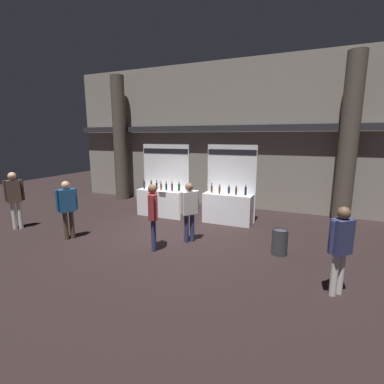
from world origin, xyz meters
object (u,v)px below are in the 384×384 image
(trash_bin, at_px, (280,242))
(visitor_1, at_px, (153,212))
(visitor_0, at_px, (341,244))
(visitor_4, at_px, (14,195))
(visitor_3, at_px, (67,205))
(visitor_2, at_px, (189,207))
(exhibitor_booth_1, at_px, (228,204))
(exhibitor_booth_0, at_px, (163,199))

(trash_bin, distance_m, visitor_1, 3.22)
(visitor_0, height_order, visitor_1, visitor_1)
(visitor_4, bearing_deg, visitor_3, -51.27)
(visitor_2, height_order, visitor_3, visitor_3)
(exhibitor_booth_1, xyz_separation_m, visitor_1, (-1.07, -3.05, 0.39))
(exhibitor_booth_1, height_order, visitor_1, exhibitor_booth_1)
(visitor_0, relative_size, visitor_4, 0.93)
(visitor_3, bearing_deg, visitor_1, -57.57)
(exhibitor_booth_1, height_order, visitor_4, exhibitor_booth_1)
(visitor_1, bearing_deg, exhibitor_booth_1, -50.56)
(visitor_4, bearing_deg, visitor_0, -52.03)
(visitor_1, xyz_separation_m, visitor_3, (-2.62, -0.26, -0.02))
(exhibitor_booth_0, distance_m, visitor_2, 2.88)
(exhibitor_booth_0, distance_m, visitor_0, 6.51)
(trash_bin, bearing_deg, exhibitor_booth_1, 133.13)
(trash_bin, xyz_separation_m, visitor_4, (-7.81, -1.25, 0.76))
(visitor_1, bearing_deg, visitor_0, -127.36)
(exhibitor_booth_0, relative_size, visitor_4, 1.44)
(exhibitor_booth_0, relative_size, visitor_3, 1.55)
(visitor_3, relative_size, visitor_4, 0.93)
(trash_bin, height_order, visitor_2, visitor_2)
(visitor_1, height_order, visitor_4, visitor_4)
(visitor_4, bearing_deg, trash_bin, -41.63)
(trash_bin, relative_size, visitor_0, 0.38)
(visitor_2, distance_m, visitor_3, 3.41)
(visitor_0, xyz_separation_m, visitor_3, (-6.77, 0.19, 0.01))
(exhibitor_booth_1, bearing_deg, visitor_0, -48.56)
(exhibitor_booth_0, xyz_separation_m, visitor_1, (1.39, -2.95, 0.40))
(exhibitor_booth_0, distance_m, visitor_3, 3.45)
(visitor_2, bearing_deg, exhibitor_booth_1, 24.10)
(visitor_2, bearing_deg, exhibitor_booth_0, 80.64)
(visitor_3, bearing_deg, visitor_2, -43.40)
(visitor_1, relative_size, visitor_4, 0.95)
(trash_bin, height_order, visitor_0, visitor_0)
(exhibitor_booth_1, bearing_deg, visitor_2, -102.45)
(exhibitor_booth_1, relative_size, visitor_1, 1.52)
(trash_bin, relative_size, visitor_4, 0.35)
(trash_bin, bearing_deg, exhibitor_booth_0, 156.09)
(trash_bin, bearing_deg, visitor_0, -51.09)
(visitor_4, bearing_deg, exhibitor_booth_0, -7.90)
(exhibitor_booth_1, relative_size, trash_bin, 4.08)
(exhibitor_booth_0, height_order, visitor_1, exhibitor_booth_0)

